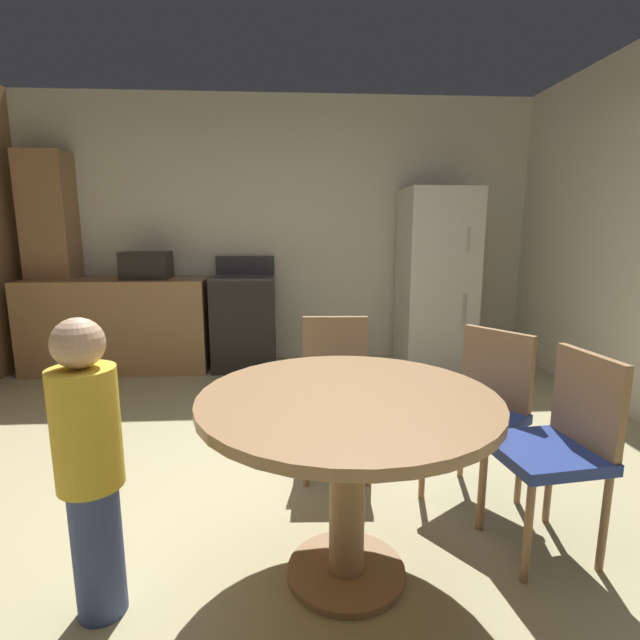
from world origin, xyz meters
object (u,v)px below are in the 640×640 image
(oven_range, at_px, (244,321))
(person_child, at_px, (90,464))
(chair_north, at_px, (336,383))
(chair_northeast, at_px, (482,405))
(refrigerator, at_px, (436,279))
(microwave, at_px, (147,265))
(dining_table, at_px, (348,436))
(chair_east, at_px, (560,440))

(oven_range, distance_m, person_child, 3.17)
(chair_north, relative_size, chair_northeast, 1.00)
(refrigerator, distance_m, microwave, 2.84)
(chair_northeast, bearing_deg, chair_north, -64.13)
(chair_north, bearing_deg, dining_table, 0.00)
(dining_table, bearing_deg, microwave, 117.70)
(refrigerator, relative_size, chair_east, 2.02)
(microwave, xyz_separation_m, dining_table, (1.59, -3.02, -0.43))
(microwave, xyz_separation_m, chair_northeast, (2.34, -2.49, -0.53))
(chair_east, height_order, person_child, person_child)
(oven_range, distance_m, refrigerator, 1.96)
(microwave, distance_m, chair_north, 2.72)
(dining_table, distance_m, chair_northeast, 0.92)
(refrigerator, relative_size, chair_northeast, 2.02)
(person_child, bearing_deg, microwave, 94.00)
(refrigerator, xyz_separation_m, chair_northeast, (-0.50, -2.44, -0.38))
(oven_range, relative_size, chair_northeast, 1.26)
(chair_north, height_order, chair_northeast, same)
(microwave, height_order, person_child, microwave)
(oven_range, height_order, chair_northeast, oven_range)
(chair_northeast, bearing_deg, person_child, -13.61)
(microwave, bearing_deg, chair_north, -52.23)
(refrigerator, xyz_separation_m, chair_east, (-0.34, -2.86, -0.38))
(refrigerator, distance_m, chair_east, 2.91)
(microwave, distance_m, chair_northeast, 3.46)
(oven_range, bearing_deg, person_child, -94.31)
(person_child, bearing_deg, chair_northeast, 13.65)
(person_child, bearing_deg, refrigerator, 47.06)
(refrigerator, relative_size, person_child, 1.61)
(chair_east, bearing_deg, refrigerator, -103.69)
(refrigerator, bearing_deg, dining_table, -112.75)
(refrigerator, distance_m, person_child, 3.79)
(oven_range, bearing_deg, chair_northeast, -60.42)
(chair_east, xyz_separation_m, person_child, (-1.82, -0.24, 0.08))
(oven_range, relative_size, person_child, 1.01)
(chair_north, bearing_deg, person_child, -39.43)
(refrigerator, distance_m, chair_northeast, 2.52)
(chair_north, relative_size, person_child, 0.80)
(dining_table, relative_size, chair_northeast, 1.30)
(dining_table, xyz_separation_m, chair_northeast, (0.75, 0.53, -0.10))
(oven_range, bearing_deg, chair_north, -71.33)
(dining_table, distance_m, person_child, 0.92)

